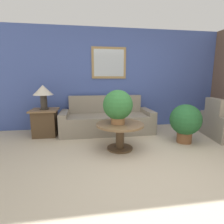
# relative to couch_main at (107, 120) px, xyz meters

# --- Properties ---
(ground_plane) EXTENTS (20.00, 20.00, 0.00)m
(ground_plane) POSITION_rel_couch_main_xyz_m (0.49, -2.17, -0.29)
(ground_plane) COLOR #BCAD93
(wall_back) EXTENTS (7.32, 0.09, 2.60)m
(wall_back) POSITION_rel_couch_main_xyz_m (0.48, 0.49, 1.02)
(wall_back) COLOR #42569E
(wall_back) RESTS_ON ground_plane
(couch_main) EXTENTS (2.23, 0.86, 0.89)m
(couch_main) POSITION_rel_couch_main_xyz_m (0.00, 0.00, 0.00)
(couch_main) COLOR gray
(couch_main) RESTS_ON ground_plane
(coffee_table) EXTENTS (0.88, 0.88, 0.50)m
(coffee_table) POSITION_rel_couch_main_xyz_m (0.10, -1.15, 0.07)
(coffee_table) COLOR #4C3823
(coffee_table) RESTS_ON ground_plane
(side_table) EXTENTS (0.59, 0.59, 0.62)m
(side_table) POSITION_rel_couch_main_xyz_m (-1.46, -0.08, 0.03)
(side_table) COLOR #4C3823
(side_table) RESTS_ON ground_plane
(table_lamp) EXTENTS (0.44, 0.44, 0.55)m
(table_lamp) POSITION_rel_couch_main_xyz_m (-1.46, -0.08, 0.73)
(table_lamp) COLOR #2D2823
(table_lamp) RESTS_ON side_table
(potted_plant_on_table) EXTENTS (0.54, 0.54, 0.62)m
(potted_plant_on_table) POSITION_rel_couch_main_xyz_m (0.06, -1.15, 0.54)
(potted_plant_on_table) COLOR #9E6B42
(potted_plant_on_table) RESTS_ON coffee_table
(potted_plant_floor) EXTENTS (0.63, 0.63, 0.80)m
(potted_plant_floor) POSITION_rel_couch_main_xyz_m (1.50, -1.00, 0.17)
(potted_plant_floor) COLOR brown
(potted_plant_floor) RESTS_ON ground_plane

